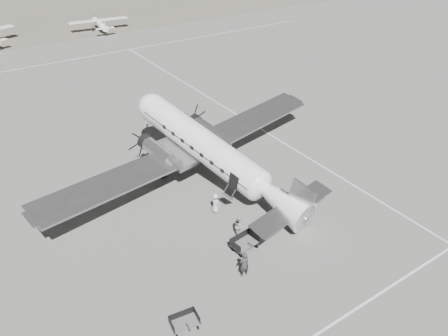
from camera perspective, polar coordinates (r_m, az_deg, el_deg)
ground at (r=33.72m, az=-3.96°, el=-4.48°), size 260.00×260.00×0.00m
taxi_line_near at (r=25.79m, az=13.02°, el=-19.83°), size 60.00×0.15×0.01m
taxi_line_right at (r=39.96m, az=11.04°, el=1.27°), size 0.15×80.00×0.01m
taxi_line_horizon at (r=68.14m, az=-21.69°, el=12.59°), size 90.00×0.15×0.01m
dc3_airliner at (r=34.81m, az=-1.83°, el=2.11°), size 31.40×24.62×5.36m
light_plane_right at (r=83.21m, az=-15.93°, el=17.54°), size 11.13×9.43×2.13m
baggage_cart_near at (r=29.24m, az=2.71°, el=-9.78°), size 1.97×1.50×1.03m
baggage_cart_far at (r=25.00m, az=-5.17°, el=-19.47°), size 1.72×1.32×0.90m
ground_crew at (r=27.26m, az=2.65°, el=-12.44°), size 0.66×0.43×1.80m
ramp_agent at (r=30.22m, az=1.95°, el=-7.54°), size 0.87×0.92×1.51m
passenger at (r=32.23m, az=-1.13°, el=-4.61°), size 0.57×0.81×1.57m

